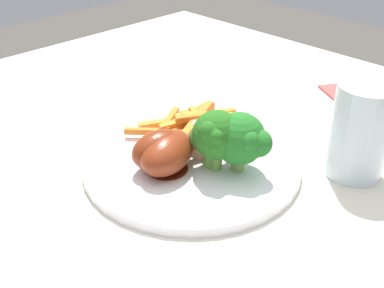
# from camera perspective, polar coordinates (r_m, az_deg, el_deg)

# --- Properties ---
(dining_table) EXTENTS (0.91, 0.88, 0.72)m
(dining_table) POSITION_cam_1_polar(r_m,az_deg,el_deg) (0.73, -1.13, -6.53)
(dining_table) COLOR silver
(dining_table) RESTS_ON ground_plane
(dinner_plate) EXTENTS (0.27, 0.27, 0.01)m
(dinner_plate) POSITION_cam_1_polar(r_m,az_deg,el_deg) (0.60, 0.00, -2.15)
(dinner_plate) COLOR white
(dinner_plate) RESTS_ON dining_table
(broccoli_floret_front) EXTENTS (0.05, 0.05, 0.06)m
(broccoli_floret_front) POSITION_cam_1_polar(r_m,az_deg,el_deg) (0.56, 2.37, 0.86)
(broccoli_floret_front) COLOR #72B24C
(broccoli_floret_front) RESTS_ON dinner_plate
(broccoli_floret_middle) EXTENTS (0.06, 0.06, 0.07)m
(broccoli_floret_middle) POSITION_cam_1_polar(r_m,az_deg,el_deg) (0.55, 3.11, 1.02)
(broccoli_floret_middle) COLOR #7EAC4D
(broccoli_floret_middle) RESTS_ON dinner_plate
(broccoli_floret_back) EXTENTS (0.07, 0.06, 0.07)m
(broccoli_floret_back) POSITION_cam_1_polar(r_m,az_deg,el_deg) (0.55, 5.76, 0.65)
(broccoli_floret_back) COLOR #819F50
(broccoli_floret_back) RESTS_ON dinner_plate
(carrot_fries_pile) EXTENTS (0.14, 0.16, 0.03)m
(carrot_fries_pile) POSITION_cam_1_polar(r_m,az_deg,el_deg) (0.63, -0.63, 2.14)
(carrot_fries_pile) COLOR orange
(carrot_fries_pile) RESTS_ON dinner_plate
(chicken_drumstick_near) EXTENTS (0.08, 0.13, 0.05)m
(chicken_drumstick_near) POSITION_cam_1_polar(r_m,az_deg,el_deg) (0.56, -2.79, -0.91)
(chicken_drumstick_near) COLOR #5B1C0D
(chicken_drumstick_near) RESTS_ON dinner_plate
(chicken_drumstick_far) EXTENTS (0.06, 0.12, 0.05)m
(chicken_drumstick_far) POSITION_cam_1_polar(r_m,az_deg,el_deg) (0.57, -3.40, -0.65)
(chicken_drumstick_far) COLOR #541A0B
(chicken_drumstick_far) RESTS_ON dinner_plate
(water_glass) EXTENTS (0.07, 0.07, 0.12)m
(water_glass) POSITION_cam_1_polar(r_m,az_deg,el_deg) (0.59, 19.22, 1.44)
(water_glass) COLOR silver
(water_glass) RESTS_ON dining_table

